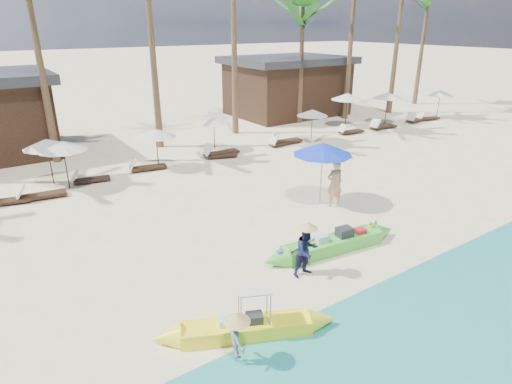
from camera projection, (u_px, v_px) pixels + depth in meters
ground at (274, 262)px, 12.72m from camera, size 240.00×240.00×0.00m
wet_sand_strip at (416, 366)px, 8.87m from camera, size 240.00×4.50×0.01m
green_canoe at (333, 244)px, 13.31m from camera, size 5.43×1.12×0.69m
yellow_canoe at (246, 328)px, 9.69m from camera, size 4.43×2.22×1.23m
tourist at (335, 183)px, 16.33m from camera, size 0.75×0.57×1.85m
vendor_green at (307, 251)px, 11.84m from camera, size 0.75×0.59×1.52m
vendor_yellow at (237, 338)px, 8.73m from camera, size 0.46×0.66×0.94m
blue_umbrella at (323, 149)px, 16.11m from camera, size 2.28×2.28×2.46m
resort_parasol_4 at (47, 144)px, 18.20m from camera, size 1.99×1.99×2.05m
lounger_4_left at (5, 200)px, 16.70m from camera, size 1.75×0.87×0.57m
lounger_4_right at (39, 194)px, 17.22m from camera, size 1.89×0.80×0.62m
resort_parasol_5 at (62, 146)px, 17.76m from camera, size 2.04×2.04×2.10m
lounger_5_left at (89, 179)px, 19.00m from camera, size 1.69×0.80×0.55m
resort_parasol_6 at (156, 133)px, 20.26m from camera, size 1.91×1.91×1.97m
lounger_6_left at (146, 167)px, 20.56m from camera, size 1.81×0.84×0.59m
lounger_6_right at (219, 152)px, 22.75m from camera, size 2.02×0.70×0.68m
resort_parasol_7 at (214, 120)px, 23.39m from camera, size 1.81×1.81×1.86m
lounger_7_left at (219, 155)px, 22.46m from camera, size 1.74×1.02×0.56m
lounger_7_right at (280, 143)px, 24.70m from camera, size 1.68×0.69×0.55m
resort_parasol_8 at (312, 113)px, 25.04m from camera, size 1.87×1.87×1.92m
lounger_8_left at (284, 140)px, 25.03m from camera, size 2.04×0.81×0.68m
resort_parasol_9 at (347, 97)px, 28.67m from camera, size 2.19×2.19×2.25m
lounger_9_left at (350, 131)px, 27.34m from camera, size 1.80×0.73×0.59m
lounger_9_right at (380, 126)px, 28.64m from camera, size 2.02×0.94×0.66m
resort_parasol_10 at (388, 95)px, 29.59m from camera, size 2.11×2.11×2.18m
lounger_10_left at (383, 126)px, 28.72m from camera, size 1.85×0.98×0.60m
lounger_10_right at (416, 119)px, 30.62m from camera, size 2.06×0.85×0.68m
resort_parasol_11 at (440, 93)px, 31.45m from camera, size 1.99×1.99×2.05m
lounger_11_left at (427, 118)px, 31.14m from camera, size 1.85×0.90×0.60m
palm_6 at (303, 16)px, 27.98m from camera, size 2.08×2.08×8.51m
palm_9 at (428, 4)px, 34.78m from camera, size 2.08×2.08×9.82m
pavilion_east at (287, 85)px, 32.68m from camera, size 8.80×6.60×4.30m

